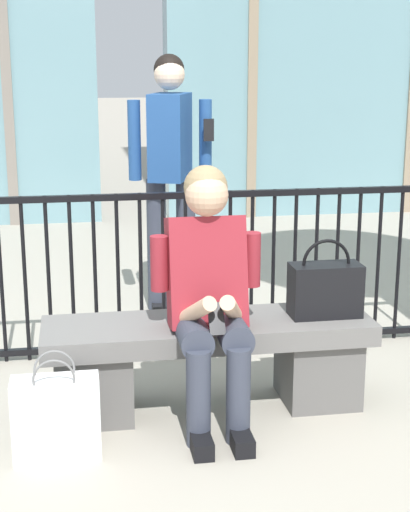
{
  "coord_description": "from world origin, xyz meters",
  "views": [
    {
      "loc": [
        -0.6,
        -3.54,
        1.69
      ],
      "look_at": [
        0.0,
        0.1,
        0.75
      ],
      "focal_mm": 54.99,
      "sensor_mm": 36.0,
      "label": 1
    }
  ],
  "objects_px": {
    "shopping_bag": "(56,417)",
    "bystander_at_railing": "(170,164)",
    "stone_bench": "(208,356)",
    "handbag_on_bench": "(325,289)",
    "seated_person_with_phone": "(209,289)"
  },
  "relations": [
    {
      "from": "shopping_bag",
      "to": "bystander_at_railing",
      "type": "relative_size",
      "value": 0.28
    },
    {
      "from": "stone_bench",
      "to": "shopping_bag",
      "type": "bearing_deg",
      "value": -152.03
    },
    {
      "from": "stone_bench",
      "to": "bystander_at_railing",
      "type": "distance_m",
      "value": 1.76
    },
    {
      "from": "handbag_on_bench",
      "to": "shopping_bag",
      "type": "relative_size",
      "value": 0.82
    },
    {
      "from": "stone_bench",
      "to": "shopping_bag",
      "type": "height_order",
      "value": "shopping_bag"
    },
    {
      "from": "bystander_at_railing",
      "to": "handbag_on_bench",
      "type": "bearing_deg",
      "value": -70.66
    },
    {
      "from": "seated_person_with_phone",
      "to": "bystander_at_railing",
      "type": "bearing_deg",
      "value": 88.87
    },
    {
      "from": "stone_bench",
      "to": "bystander_at_railing",
      "type": "bearing_deg",
      "value": 89.44
    },
    {
      "from": "handbag_on_bench",
      "to": "seated_person_with_phone",
      "type": "bearing_deg",
      "value": -168.79
    },
    {
      "from": "seated_person_with_phone",
      "to": "handbag_on_bench",
      "type": "bearing_deg",
      "value": 11.21
    },
    {
      "from": "seated_person_with_phone",
      "to": "shopping_bag",
      "type": "height_order",
      "value": "seated_person_with_phone"
    },
    {
      "from": "bystander_at_railing",
      "to": "seated_person_with_phone",
      "type": "bearing_deg",
      "value": -91.13
    },
    {
      "from": "stone_bench",
      "to": "handbag_on_bench",
      "type": "xyz_separation_m",
      "value": [
        0.58,
        -0.01,
        0.32
      ]
    },
    {
      "from": "handbag_on_bench",
      "to": "shopping_bag",
      "type": "xyz_separation_m",
      "value": [
        -1.31,
        -0.38,
        -0.4
      ]
    },
    {
      "from": "stone_bench",
      "to": "bystander_at_railing",
      "type": "height_order",
      "value": "bystander_at_railing"
    }
  ]
}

